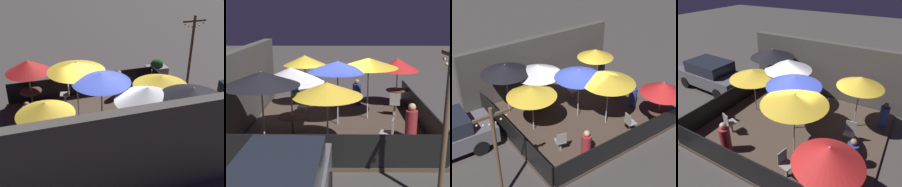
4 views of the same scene
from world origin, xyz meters
The scene contains 21 objects.
ground_plane centered at (0.00, 0.00, 0.00)m, with size 60.00×60.00×0.00m, color #423D3A.
patio_deck centered at (0.00, 0.00, 0.06)m, with size 6.98×6.28×0.12m.
building_wall centered at (0.00, 3.37, 1.47)m, with size 8.58×0.36×2.95m.
fence_front centered at (0.00, -3.10, 0.59)m, with size 6.78×0.05×0.95m.
fence_side_left centered at (-3.45, 0.00, 0.59)m, with size 0.05×6.08×0.95m.
patio_umbrella_0 centered at (-1.20, 1.45, 2.22)m, with size 2.18×2.18×2.35m.
patio_umbrella_1 centered at (2.38, -2.64, 1.99)m, with size 1.87×1.87×2.13m.
patio_umbrella_2 centered at (2.09, 1.36, 2.21)m, with size 1.82×1.82×2.30m.
patio_umbrella_3 centered at (0.62, -1.22, 2.33)m, with size 2.26×2.26×2.40m.
patio_umbrella_4 centered at (-2.50, 2.09, 2.37)m, with size 2.22×2.22×2.45m.
patio_umbrella_5 centered at (-0.06, -0.06, 2.31)m, with size 2.15×2.15×2.38m.
patio_umbrella_6 centered at (-2.26, 0.23, 2.00)m, with size 2.09×2.09×2.09m.
dining_table_0 centered at (-1.20, 1.45, 0.69)m, with size 0.98×0.98×0.71m.
patio_chair_0 centered at (2.21, 0.23, 0.62)m, with size 0.42×0.42×0.91m.
patio_chair_1 centered at (0.92, -2.34, 0.65)m, with size 0.47×0.47×0.96m.
patio_chair_2 centered at (-2.13, -1.64, 0.63)m, with size 0.50×0.50×0.93m.
patio_chair_3 centered at (0.71, 1.31, 0.63)m, with size 0.43×0.43×0.94m.
patron_0 centered at (3.13, 1.98, 0.62)m, with size 0.44×0.44×1.14m.
patron_1 centered at (-1.51, -2.46, 0.68)m, with size 0.48×0.48×1.24m.
patron_2 centered at (2.62, -0.90, 0.63)m, with size 0.43×0.43×1.17m.
parked_car_0 centered at (-6.02, 0.99, 0.85)m, with size 4.38×1.92×1.62m.
Camera 4 is at (3.55, -6.49, 5.88)m, focal length 35.00 mm.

